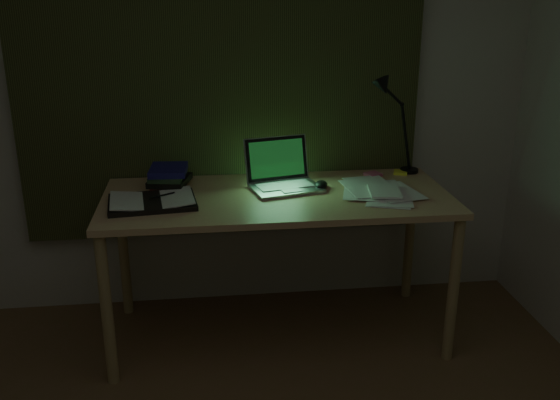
# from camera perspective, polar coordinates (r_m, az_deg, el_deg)

# --- Properties ---
(wall_back) EXTENTS (3.50, 0.00, 2.50)m
(wall_back) POSITION_cam_1_polar(r_m,az_deg,el_deg) (3.50, -5.46, 9.67)
(wall_back) COLOR beige
(wall_back) RESTS_ON ground
(curtain) EXTENTS (2.20, 0.06, 2.00)m
(curtain) POSITION_cam_1_polar(r_m,az_deg,el_deg) (3.43, -5.55, 12.86)
(curtain) COLOR #2D3018
(curtain) RESTS_ON wall_back
(desk) EXTENTS (1.77, 0.77, 0.81)m
(desk) POSITION_cam_1_polar(r_m,az_deg,el_deg) (3.32, -0.25, -6.12)
(desk) COLOR tan
(desk) RESTS_ON floor
(laptop) EXTENTS (0.43, 0.47, 0.25)m
(laptop) POSITION_cam_1_polar(r_m,az_deg,el_deg) (3.21, 0.59, 3.07)
(laptop) COLOR #A7A7AC
(laptop) RESTS_ON desk
(open_textbook) EXTENTS (0.45, 0.34, 0.04)m
(open_textbook) POSITION_cam_1_polar(r_m,az_deg,el_deg) (3.09, -11.61, -0.10)
(open_textbook) COLOR silver
(open_textbook) RESTS_ON desk
(book_stack) EXTENTS (0.22, 0.25, 0.12)m
(book_stack) POSITION_cam_1_polar(r_m,az_deg,el_deg) (3.31, -10.06, 2.05)
(book_stack) COLOR silver
(book_stack) RESTS_ON desk
(loose_papers) EXTENTS (0.44, 0.45, 0.02)m
(loose_papers) POSITION_cam_1_polar(r_m,az_deg,el_deg) (3.22, 8.55, 0.70)
(loose_papers) COLOR white
(loose_papers) RESTS_ON desk
(mouse) EXTENTS (0.09, 0.12, 0.04)m
(mouse) POSITION_cam_1_polar(r_m,az_deg,el_deg) (3.28, 3.78, 1.40)
(mouse) COLOR black
(mouse) RESTS_ON desk
(sticky_yellow) EXTENTS (0.10, 0.10, 0.02)m
(sticky_yellow) POSITION_cam_1_polar(r_m,az_deg,el_deg) (3.59, 10.96, 2.50)
(sticky_yellow) COLOR #FFF035
(sticky_yellow) RESTS_ON desk
(sticky_pink) EXTENTS (0.10, 0.10, 0.02)m
(sticky_pink) POSITION_cam_1_polar(r_m,az_deg,el_deg) (3.52, 8.50, 2.33)
(sticky_pink) COLOR #E75981
(sticky_pink) RESTS_ON desk
(desk_lamp) EXTENTS (0.42, 0.36, 0.55)m
(desk_lamp) POSITION_cam_1_polar(r_m,az_deg,el_deg) (3.56, 12.01, 6.78)
(desk_lamp) COLOR black
(desk_lamp) RESTS_ON desk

